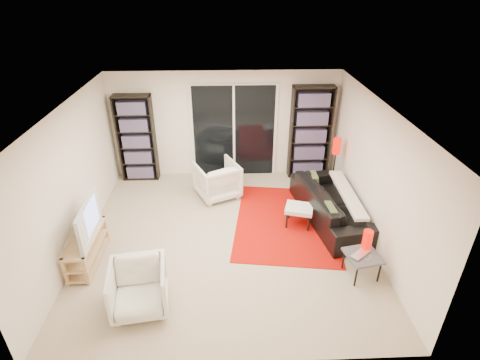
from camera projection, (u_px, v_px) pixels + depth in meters
name	position (u px, v px, depth m)	size (l,w,h in m)	color
floor	(227.00, 237.00, 6.73)	(5.00, 5.00, 0.00)	#C1B294
wall_back	(225.00, 125.00, 8.34)	(5.00, 0.02, 2.40)	white
wall_front	(227.00, 291.00, 3.96)	(5.00, 0.02, 2.40)	white
wall_left	(72.00, 181.00, 6.06)	(0.02, 5.00, 2.40)	white
wall_right	(375.00, 176.00, 6.24)	(0.02, 5.00, 2.40)	white
ceiling	(224.00, 108.00, 5.57)	(5.00, 5.00, 0.02)	white
sliding_door	(234.00, 132.00, 8.39)	(1.92, 0.08, 2.16)	white
bookshelf_left	(137.00, 139.00, 8.23)	(0.80, 0.30, 1.95)	black
bookshelf_right	(310.00, 133.00, 8.33)	(0.90, 0.30, 2.10)	black
tv_stand	(87.00, 248.00, 6.05)	(0.37, 1.16, 0.50)	#E8C688
tv	(81.00, 220.00, 5.79)	(1.05, 0.14, 0.60)	black
rug	(286.00, 221.00, 7.14)	(1.87, 2.53, 0.01)	#B60C05
sofa	(332.00, 204.00, 7.07)	(2.26, 0.88, 0.66)	black
armchair_back	(217.00, 180.00, 7.83)	(0.81, 0.83, 0.76)	silver
armchair_front	(139.00, 288.00, 5.15)	(0.76, 0.78, 0.71)	silver
ottoman	(299.00, 209.00, 6.90)	(0.59, 0.53, 0.40)	silver
side_table	(363.00, 257.00, 5.71)	(0.58, 0.58, 0.40)	#4A4A4E
laptop	(363.00, 256.00, 5.65)	(0.35, 0.23, 0.03)	silver
table_lamp	(367.00, 240.00, 5.74)	(0.15, 0.15, 0.33)	#CB0A01
floor_lamp	(336.00, 152.00, 7.72)	(0.18, 0.18, 1.23)	black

